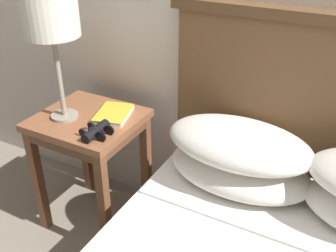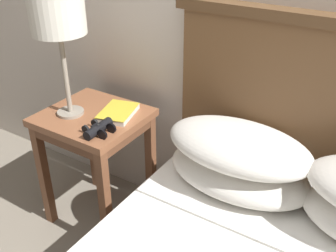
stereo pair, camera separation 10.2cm
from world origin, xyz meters
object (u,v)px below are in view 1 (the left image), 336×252
(nightstand, at_px, (89,135))
(binoculars_pair, at_px, (96,131))
(table_lamp, at_px, (51,19))
(book_on_nightstand, at_px, (113,114))

(nightstand, xyz_separation_m, binoculars_pair, (0.15, -0.12, 0.13))
(nightstand, distance_m, binoculars_pair, 0.23)
(table_lamp, xyz_separation_m, binoculars_pair, (0.24, -0.07, -0.45))
(book_on_nightstand, bearing_deg, nightstand, -151.75)
(nightstand, bearing_deg, table_lamp, -151.20)
(book_on_nightstand, height_order, binoculars_pair, binoculars_pair)
(table_lamp, distance_m, book_on_nightstand, 0.51)
(nightstand, relative_size, binoculars_pair, 3.98)
(nightstand, height_order, book_on_nightstand, book_on_nightstand)
(table_lamp, relative_size, book_on_nightstand, 2.39)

